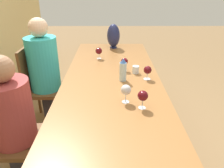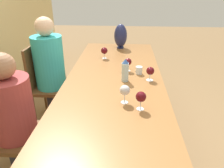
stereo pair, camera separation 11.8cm
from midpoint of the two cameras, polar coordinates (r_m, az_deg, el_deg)
name	(u,v)px [view 1 (the left image)]	position (r m, az deg, el deg)	size (l,w,h in m)	color
ground_plane	(112,150)	(2.44, -1.46, -16.99)	(14.00, 14.00, 0.00)	olive
dining_table	(112,93)	(2.04, -1.67, -2.45)	(3.05, 0.97, 0.75)	#936033
water_bottle	(123,70)	(2.11, 1.29, 3.61)	(0.07, 0.07, 0.22)	#ADCCD6
water_tumbler	(136,70)	(2.31, 4.74, 3.75)	(0.07, 0.07, 0.08)	silver
vase	(113,36)	(3.18, -0.71, 12.46)	(0.18, 0.18, 0.34)	#1E234C
wine_glass_0	(124,62)	(2.36, 1.83, 5.83)	(0.08, 0.08, 0.14)	silver
wine_glass_1	(99,51)	(2.74, -4.72, 8.56)	(0.08, 0.08, 0.14)	silver
wine_glass_2	(126,90)	(1.72, 1.70, -1.62)	(0.08, 0.08, 0.15)	silver
wine_glass_3	(143,96)	(1.65, 6.04, -3.18)	(0.08, 0.08, 0.15)	silver
wine_glass_4	(148,70)	(2.16, 7.75, 3.56)	(0.08, 0.08, 0.14)	silver
chair_near	(6,134)	(2.04, -27.43, -11.61)	(0.44, 0.44, 0.97)	brown
chair_far	(40,85)	(2.77, -19.45, -0.15)	(0.44, 0.44, 0.97)	brown
person_near	(15,122)	(1.93, -25.75, -8.98)	(0.35, 0.35, 1.19)	#2D2D38
person_far	(45,71)	(2.68, -18.21, 3.31)	(0.35, 0.35, 1.30)	#2D2D38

